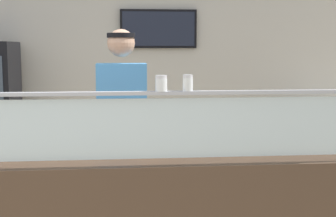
% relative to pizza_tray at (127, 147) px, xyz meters
% --- Properties ---
extents(shop_rear_unit, '(6.70, 0.13, 2.70)m').
position_rel_pizza_tray_xyz_m(shop_rear_unit, '(0.30, 2.27, 0.39)').
color(shop_rear_unit, beige).
rests_on(shop_rear_unit, ground).
extents(sneeze_guard, '(2.12, 0.06, 0.43)m').
position_rel_pizza_tray_xyz_m(sneeze_guard, '(0.30, -0.45, 0.26)').
color(sneeze_guard, '#B2B5BC').
rests_on(sneeze_guard, serving_counter).
extents(pizza_tray, '(0.47, 0.47, 0.04)m').
position_rel_pizza_tray_xyz_m(pizza_tray, '(0.00, 0.00, 0.00)').
color(pizza_tray, '#9EA0A8').
rests_on(pizza_tray, serving_counter).
extents(pizza_server, '(0.13, 0.29, 0.01)m').
position_rel_pizza_tray_xyz_m(pizza_server, '(0.01, -0.02, 0.02)').
color(pizza_server, '#ADAFB7').
rests_on(pizza_server, pizza_tray).
extents(parmesan_shaker, '(0.07, 0.07, 0.09)m').
position_rel_pizza_tray_xyz_m(parmesan_shaker, '(0.19, -0.45, 0.45)').
color(parmesan_shaker, white).
rests_on(parmesan_shaker, sneeze_guard).
extents(pepper_flake_shaker, '(0.06, 0.06, 0.09)m').
position_rel_pizza_tray_xyz_m(pepper_flake_shaker, '(0.34, -0.45, 0.45)').
color(pepper_flake_shaker, white).
rests_on(pepper_flake_shaker, sneeze_guard).
extents(worker_figure, '(0.41, 0.50, 1.76)m').
position_rel_pizza_tray_xyz_m(worker_figure, '(-0.03, 0.55, 0.04)').
color(worker_figure, '#23232D').
rests_on(worker_figure, ground).
extents(prep_shelf, '(0.70, 0.55, 0.84)m').
position_rel_pizza_tray_xyz_m(prep_shelf, '(2.19, 1.78, -0.54)').
color(prep_shelf, '#B7BABF').
rests_on(prep_shelf, ground).
extents(pizza_box_stack, '(0.43, 0.43, 0.13)m').
position_rel_pizza_tray_xyz_m(pizza_box_stack, '(2.20, 1.78, -0.06)').
color(pizza_box_stack, silver).
rests_on(pizza_box_stack, prep_shelf).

